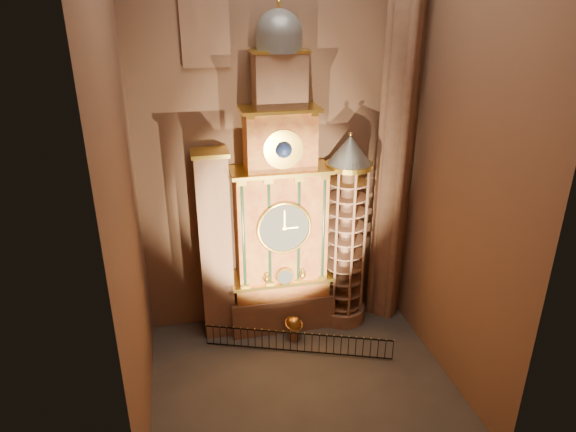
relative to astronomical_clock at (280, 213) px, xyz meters
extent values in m
plane|color=#383330|center=(0.00, -4.96, -6.68)|extent=(14.00, 14.00, 0.00)
plane|color=brown|center=(0.00, 1.04, 4.32)|extent=(22.00, 0.00, 22.00)
plane|color=brown|center=(-7.00, -4.96, 4.32)|extent=(0.00, 22.00, 22.00)
plane|color=brown|center=(7.00, -4.96, 4.32)|extent=(0.00, 22.00, 22.00)
cube|color=#8C634C|center=(0.00, 0.04, -5.68)|extent=(5.60, 2.20, 2.00)
cube|color=maroon|center=(0.00, 0.04, -4.18)|extent=(5.00, 2.00, 1.00)
cube|color=gold|center=(0.00, -0.01, -3.63)|extent=(5.40, 2.30, 0.18)
cube|color=maroon|center=(0.00, 0.04, -0.68)|extent=(4.60, 2.00, 6.00)
cylinder|color=black|center=(-2.05, -0.82, -0.68)|extent=(0.32, 0.32, 5.60)
cylinder|color=black|center=(-0.75, -0.82, -0.68)|extent=(0.32, 0.32, 5.60)
cylinder|color=black|center=(0.75, -0.82, -0.68)|extent=(0.32, 0.32, 5.60)
cylinder|color=black|center=(2.05, -0.82, -0.68)|extent=(0.32, 0.32, 5.60)
cube|color=gold|center=(0.00, -0.01, 2.37)|extent=(5.00, 2.25, 0.18)
cylinder|color=#2D3033|center=(0.00, -0.97, -0.38)|extent=(2.60, 0.12, 2.60)
torus|color=gold|center=(0.00, -1.02, -0.38)|extent=(2.80, 0.16, 2.80)
cylinder|color=gold|center=(0.00, -1.12, -3.08)|extent=(0.90, 0.10, 0.90)
sphere|color=gold|center=(-0.95, -1.07, -3.13)|extent=(0.36, 0.36, 0.36)
sphere|color=gold|center=(0.95, -1.07, -3.13)|extent=(0.36, 0.36, 0.36)
cube|color=maroon|center=(0.00, 0.04, 3.82)|extent=(3.40, 1.80, 3.00)
sphere|color=#0D1B44|center=(0.00, -0.87, 3.62)|extent=(0.80, 0.80, 0.80)
cube|color=gold|center=(0.00, -0.01, 5.37)|extent=(3.80, 2.00, 0.15)
cube|color=#8C634C|center=(0.00, 0.04, 6.62)|extent=(2.40, 1.60, 2.60)
sphere|color=slate|center=(0.00, 0.04, 8.72)|extent=(2.10, 2.10, 2.10)
cylinder|color=gold|center=(0.00, 0.04, 9.62)|extent=(0.14, 0.14, 0.80)
cube|color=#8C634C|center=(-3.40, 0.04, -1.68)|extent=(1.60, 1.40, 10.00)
cube|color=gold|center=(-3.40, -0.38, -3.68)|extent=(1.35, 0.10, 2.10)
cube|color=#491413|center=(-3.40, -0.44, -3.68)|extent=(1.05, 0.04, 1.75)
cube|color=gold|center=(-3.40, -0.38, -1.08)|extent=(1.35, 0.10, 2.10)
cube|color=#491413|center=(-3.40, -0.44, -1.08)|extent=(1.05, 0.04, 1.75)
cube|color=gold|center=(-3.40, -0.38, 1.52)|extent=(1.35, 0.10, 2.10)
cube|color=#491413|center=(-3.40, -0.44, 1.52)|extent=(1.05, 0.04, 1.75)
cube|color=gold|center=(-3.40, 0.04, 3.42)|extent=(1.80, 1.60, 0.20)
cylinder|color=#8C634C|center=(3.50, -0.26, -6.28)|extent=(2.50, 2.50, 0.80)
cylinder|color=#8C634C|center=(3.50, -0.26, -1.78)|extent=(0.70, 0.70, 8.20)
cylinder|color=gold|center=(3.50, -0.26, 2.42)|extent=(2.40, 2.40, 0.25)
cone|color=slate|center=(3.50, -0.26, 3.22)|extent=(2.30, 2.30, 1.50)
sphere|color=gold|center=(3.50, -0.26, 4.02)|extent=(0.20, 0.20, 0.20)
cylinder|color=#8C634C|center=(6.10, 0.04, 4.32)|extent=(1.60, 1.60, 22.00)
cylinder|color=#8C634C|center=(6.90, 0.04, 4.32)|extent=(0.44, 0.44, 22.00)
cylinder|color=#8C634C|center=(5.30, 0.04, 4.32)|extent=(0.44, 0.44, 22.00)
cylinder|color=#8C634C|center=(6.10, 0.84, 4.32)|extent=(0.44, 0.44, 22.00)
cylinder|color=#8C634C|center=(6.10, -0.76, 4.32)|extent=(0.44, 0.44, 22.00)
cube|color=navy|center=(-3.20, 0.98, 9.82)|extent=(2.00, 0.10, 5.00)
cube|color=#8C634C|center=(-3.20, 0.92, 9.82)|extent=(2.20, 0.06, 5.20)
cylinder|color=#8C634C|center=(0.36, -1.68, -6.37)|extent=(0.52, 0.52, 0.61)
sphere|color=#C48137|center=(0.36, -1.68, -5.67)|extent=(0.79, 0.79, 0.79)
torus|color=#C48137|center=(0.36, -1.68, -5.67)|extent=(1.25, 1.22, 0.42)
cube|color=black|center=(0.30, -2.79, -5.48)|extent=(9.04, 3.33, 0.05)
cube|color=black|center=(0.30, -2.79, -6.58)|extent=(9.04, 3.33, 0.05)
camera|label=1|loc=(-4.80, -23.69, 10.30)|focal=32.00mm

